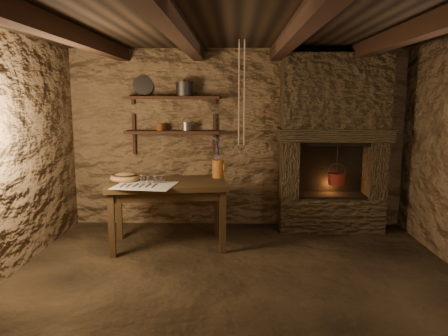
{
  "coord_description": "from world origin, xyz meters",
  "views": [
    {
      "loc": [
        -0.02,
        -3.94,
        1.75
      ],
      "look_at": [
        -0.15,
        0.9,
        0.97
      ],
      "focal_mm": 35.0,
      "sensor_mm": 36.0,
      "label": 1
    }
  ],
  "objects_px": {
    "wooden_bowl": "(125,178)",
    "iron_stockpot": "(184,90)",
    "work_table": "(168,211)",
    "red_pot": "(336,178)",
    "stoneware_jug": "(218,160)"
  },
  "relations": [
    {
      "from": "wooden_bowl",
      "to": "iron_stockpot",
      "type": "relative_size",
      "value": 1.57
    },
    {
      "from": "work_table",
      "to": "red_pot",
      "type": "bearing_deg",
      "value": 9.45
    },
    {
      "from": "wooden_bowl",
      "to": "iron_stockpot",
      "type": "distance_m",
      "value": 1.43
    },
    {
      "from": "work_table",
      "to": "stoneware_jug",
      "type": "distance_m",
      "value": 0.87
    },
    {
      "from": "wooden_bowl",
      "to": "red_pot",
      "type": "bearing_deg",
      "value": 14.09
    },
    {
      "from": "wooden_bowl",
      "to": "red_pot",
      "type": "height_order",
      "value": "red_pot"
    },
    {
      "from": "wooden_bowl",
      "to": "red_pot",
      "type": "xyz_separation_m",
      "value": [
        2.62,
        0.66,
        -0.11
      ]
    },
    {
      "from": "stoneware_jug",
      "to": "red_pot",
      "type": "distance_m",
      "value": 1.61
    },
    {
      "from": "iron_stockpot",
      "to": "red_pot",
      "type": "height_order",
      "value": "iron_stockpot"
    },
    {
      "from": "stoneware_jug",
      "to": "red_pot",
      "type": "height_order",
      "value": "stoneware_jug"
    },
    {
      "from": "wooden_bowl",
      "to": "red_pot",
      "type": "relative_size",
      "value": 0.65
    },
    {
      "from": "work_table",
      "to": "stoneware_jug",
      "type": "bearing_deg",
      "value": 17.82
    },
    {
      "from": "work_table",
      "to": "red_pot",
      "type": "xyz_separation_m",
      "value": [
        2.12,
        0.66,
        0.29
      ]
    },
    {
      "from": "wooden_bowl",
      "to": "iron_stockpot",
      "type": "xyz_separation_m",
      "value": [
        0.62,
        0.78,
        1.03
      ]
    },
    {
      "from": "work_table",
      "to": "wooden_bowl",
      "type": "distance_m",
      "value": 0.64
    }
  ]
}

